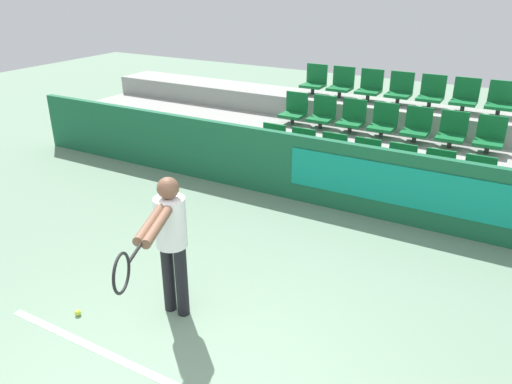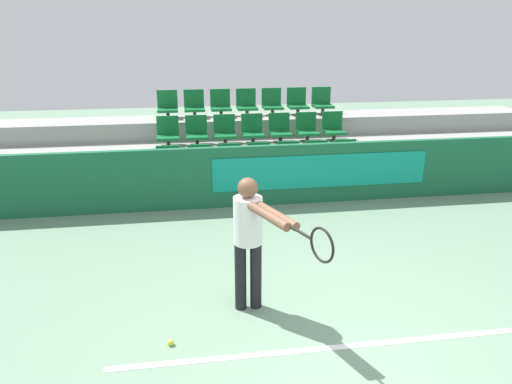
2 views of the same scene
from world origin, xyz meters
TOP-DOWN VIEW (x-y plane):
  - ground_plane at (0.00, 0.00)m, footprint 30.00×30.00m
  - court_baseline at (0.00, 0.24)m, footprint 4.49×0.08m
  - barrier_wall at (0.02, 4.38)m, footprint 12.93×0.14m
  - bleacher_tier_front at (0.00, 4.91)m, footprint 12.53×0.90m
  - bleacher_tier_middle at (0.00, 5.82)m, footprint 12.53×0.90m
  - bleacher_tier_back at (0.00, 6.72)m, footprint 12.53×0.90m
  - stadium_chair_0 at (-1.68, 5.03)m, footprint 0.43×0.41m
  - stadium_chair_1 at (-1.12, 5.03)m, footprint 0.43×0.41m
  - stadium_chair_2 at (-0.56, 5.03)m, footprint 0.43×0.41m
  - stadium_chair_3 at (0.00, 5.03)m, footprint 0.43×0.41m
  - stadium_chair_4 at (0.56, 5.03)m, footprint 0.43×0.41m
  - stadium_chair_5 at (1.12, 5.03)m, footprint 0.43×0.41m
  - stadium_chair_6 at (1.68, 5.03)m, footprint 0.43×0.41m
  - stadium_chair_7 at (-1.68, 5.94)m, footprint 0.43×0.41m
  - stadium_chair_8 at (-1.12, 5.94)m, footprint 0.43×0.41m
  - stadium_chair_9 at (-0.56, 5.94)m, footprint 0.43×0.41m
  - stadium_chair_10 at (0.00, 5.94)m, footprint 0.43×0.41m
  - stadium_chair_11 at (0.56, 5.94)m, footprint 0.43×0.41m
  - stadium_chair_12 at (1.12, 5.94)m, footprint 0.43×0.41m
  - stadium_chair_13 at (1.68, 5.94)m, footprint 0.43×0.41m
  - stadium_chair_14 at (-1.68, 6.84)m, footprint 0.43×0.41m
  - stadium_chair_15 at (-1.12, 6.84)m, footprint 0.43×0.41m
  - stadium_chair_16 at (-0.56, 6.84)m, footprint 0.43×0.41m
  - stadium_chair_17 at (0.00, 6.84)m, footprint 0.43×0.41m
  - stadium_chair_18 at (0.56, 6.84)m, footprint 0.43×0.41m
  - stadium_chair_19 at (1.12, 6.84)m, footprint 0.43×0.41m
  - stadium_chair_20 at (1.68, 6.84)m, footprint 0.43×0.41m
  - tennis_player at (-0.72, 1.03)m, footprint 0.71×1.48m
  - tennis_ball at (-1.63, 0.52)m, footprint 0.07×0.07m

SIDE VIEW (x-z plane):
  - ground_plane at x=0.00m, z-range 0.00..0.00m
  - court_baseline at x=0.00m, z-range 0.00..0.01m
  - tennis_ball at x=-1.63m, z-range 0.00..0.07m
  - bleacher_tier_front at x=0.00m, z-range 0.00..0.38m
  - bleacher_tier_middle at x=0.00m, z-range 0.00..0.76m
  - barrier_wall at x=0.02m, z-range 0.00..1.08m
  - bleacher_tier_back at x=0.00m, z-range 0.00..1.14m
  - stadium_chair_0 at x=-1.68m, z-range 0.35..0.92m
  - stadium_chair_1 at x=-1.12m, z-range 0.35..0.92m
  - stadium_chair_2 at x=-0.56m, z-range 0.35..0.92m
  - stadium_chair_3 at x=0.00m, z-range 0.35..0.92m
  - stadium_chair_4 at x=0.56m, z-range 0.35..0.92m
  - stadium_chair_5 at x=1.12m, z-range 0.35..0.92m
  - stadium_chair_6 at x=1.68m, z-range 0.35..0.92m
  - tennis_player at x=-0.72m, z-range 0.19..1.74m
  - stadium_chair_7 at x=-1.68m, z-range 0.73..1.30m
  - stadium_chair_8 at x=-1.12m, z-range 0.73..1.30m
  - stadium_chair_9 at x=-0.56m, z-range 0.73..1.30m
  - stadium_chair_10 at x=0.00m, z-range 0.73..1.30m
  - stadium_chair_11 at x=0.56m, z-range 0.73..1.30m
  - stadium_chair_12 at x=1.12m, z-range 0.73..1.30m
  - stadium_chair_13 at x=1.68m, z-range 0.73..1.30m
  - stadium_chair_14 at x=-1.68m, z-range 1.11..1.68m
  - stadium_chair_15 at x=-1.12m, z-range 1.11..1.68m
  - stadium_chair_16 at x=-0.56m, z-range 1.11..1.68m
  - stadium_chair_17 at x=0.00m, z-range 1.11..1.68m
  - stadium_chair_18 at x=0.56m, z-range 1.11..1.68m
  - stadium_chair_19 at x=1.12m, z-range 1.11..1.68m
  - stadium_chair_20 at x=1.68m, z-range 1.11..1.68m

